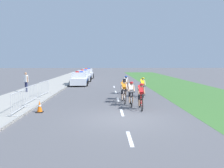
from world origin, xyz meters
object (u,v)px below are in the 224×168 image
object	(u,v)px
cyclist_fifth	(142,87)
crowd_barrier_rear	(44,88)
cyclist_second	(131,93)
police_car_nearest	(79,79)
cyclist_lead	(141,96)
spectator_closest	(26,81)
police_car_third	(88,74)
traffic_cone_near	(40,107)
cyclist_fourth	(124,89)
police_car_second	(84,76)
crowd_barrier_front	(19,101)
cyclist_sixth	(126,84)
cyclist_third	(124,91)
crowd_barrier_middle	(31,94)

from	to	relation	value
cyclist_fifth	crowd_barrier_rear	distance (m)	7.62
cyclist_second	police_car_nearest	bearing A→B (deg)	110.93
cyclist_lead	cyclist_second	distance (m)	1.15
cyclist_lead	spectator_closest	bearing A→B (deg)	142.86
police_car_third	traffic_cone_near	bearing A→B (deg)	-91.14
cyclist_fourth	cyclist_fifth	world-z (taller)	same
cyclist_fourth	police_car_second	xyz separation A→B (m)	(-4.38, 15.23, -0.11)
crowd_barrier_front	cyclist_fourth	bearing A→B (deg)	35.42
cyclist_lead	crowd_barrier_rear	size ratio (longest dim) A/B	0.74
cyclist_sixth	police_car_third	distance (m)	18.75
police_car_third	spectator_closest	world-z (taller)	spectator_closest
cyclist_second	crowd_barrier_rear	xyz separation A→B (m)	(-6.35, 3.76, -0.14)
crowd_barrier_rear	traffic_cone_near	xyz separation A→B (m)	(1.25, -5.40, -0.34)
cyclist_fourth	crowd_barrier_front	size ratio (longest dim) A/B	0.74
cyclist_fifth	traffic_cone_near	size ratio (longest dim) A/B	2.69
cyclist_fourth	traffic_cone_near	xyz separation A→B (m)	(-4.87, -3.88, -0.48)
police_car_nearest	traffic_cone_near	size ratio (longest dim) A/B	7.00
cyclist_lead	cyclist_fifth	distance (m)	4.53
cyclist_fourth	crowd_barrier_rear	distance (m)	6.31
cyclist_third	police_car_nearest	size ratio (longest dim) A/B	0.38
crowd_barrier_front	police_car_third	bearing A→B (deg)	86.67
cyclist_fifth	crowd_barrier_middle	xyz separation A→B (m)	(-7.60, -2.69, -0.14)
cyclist_fourth	spectator_closest	xyz separation A→B (m)	(-8.16, 3.39, 0.30)
cyclist_lead	cyclist_fourth	bearing A→B (deg)	101.53
cyclist_lead	cyclist_third	distance (m)	2.26
cyclist_fourth	spectator_closest	world-z (taller)	spectator_closest
police_car_third	crowd_barrier_front	xyz separation A→B (m)	(-1.46, -25.11, -0.03)
cyclist_fourth	cyclist_second	bearing A→B (deg)	-84.08
police_car_third	crowd_barrier_middle	xyz separation A→B (m)	(-1.73, -22.49, -0.03)
crowd_barrier_middle	police_car_second	bearing A→B (deg)	84.12
cyclist_second	cyclist_sixth	size ratio (longest dim) A/B	1.00
cyclist_third	crowd_barrier_front	xyz separation A→B (m)	(-5.70, -2.97, -0.14)
police_car_nearest	police_car_third	xyz separation A→B (m)	(0.00, 11.13, 0.00)
cyclist_lead	crowd_barrier_middle	xyz separation A→B (m)	(-6.78, 1.77, -0.14)
crowd_barrier_front	cyclist_second	bearing A→B (deg)	17.48
spectator_closest	crowd_barrier_middle	bearing A→B (deg)	-67.38
cyclist_lead	cyclist_third	size ratio (longest dim) A/B	1.00
crowd_barrier_rear	cyclist_third	bearing A→B (deg)	-24.36
police_car_third	crowd_barrier_front	distance (m)	25.15
spectator_closest	cyclist_fourth	bearing A→B (deg)	-22.55
cyclist_fourth	crowd_barrier_rear	bearing A→B (deg)	166.09
police_car_nearest	crowd_barrier_middle	distance (m)	11.49
traffic_cone_near	spectator_closest	xyz separation A→B (m)	(-3.29, 7.27, 0.77)
police_car_third	cyclist_third	bearing A→B (deg)	-79.17
cyclist_fourth	police_car_second	size ratio (longest dim) A/B	0.39
police_car_second	crowd_barrier_middle	world-z (taller)	police_car_second
cyclist_second	traffic_cone_near	bearing A→B (deg)	-162.21
crowd_barrier_middle	spectator_closest	xyz separation A→B (m)	(-2.05, 4.92, 0.44)
cyclist_fourth	cyclist_fifth	distance (m)	1.89
traffic_cone_near	cyclist_fifth	bearing A→B (deg)	38.38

